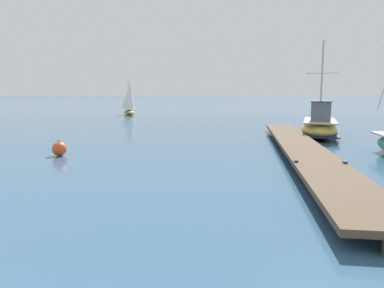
# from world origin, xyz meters

# --- Properties ---
(floating_dock) EXTENTS (1.98, 21.30, 0.53)m
(floating_dock) POSITION_xyz_m (6.80, 15.26, 0.36)
(floating_dock) COLOR brown
(floating_dock) RESTS_ON ground
(fishing_boat_2) EXTENTS (3.09, 5.82, 5.92)m
(fishing_boat_2) POSITION_xyz_m (8.96, 21.94, 0.71)
(fishing_boat_2) COLOR gold
(fishing_boat_2) RESTS_ON ground
(mooring_buoy) EXTENTS (0.63, 0.63, 0.71)m
(mooring_buoy) POSITION_xyz_m (-3.92, 13.67, 0.32)
(mooring_buoy) COLOR #E04C1E
(mooring_buoy) RESTS_ON ground
(distant_sailboat) EXTENTS (2.64, 3.38, 4.43)m
(distant_sailboat) POSITION_xyz_m (-9.35, 42.22, 1.92)
(distant_sailboat) COLOR gold
(distant_sailboat) RESTS_ON ground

